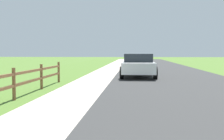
# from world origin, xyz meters

# --- Properties ---
(ground_plane) EXTENTS (120.00, 120.00, 0.00)m
(ground_plane) POSITION_xyz_m (0.00, 25.00, 0.00)
(ground_plane) COLOR #4B6E2A
(road_asphalt) EXTENTS (7.00, 66.00, 0.01)m
(road_asphalt) POSITION_xyz_m (3.50, 27.00, 0.00)
(road_asphalt) COLOR #2F2F2F
(road_asphalt) RESTS_ON ground
(curb_concrete) EXTENTS (6.00, 66.00, 0.01)m
(curb_concrete) POSITION_xyz_m (-3.00, 27.00, 0.00)
(curb_concrete) COLOR #BCAC9D
(curb_concrete) RESTS_ON ground
(grass_verge) EXTENTS (5.00, 66.00, 0.00)m
(grass_verge) POSITION_xyz_m (-4.50, 27.00, 0.01)
(grass_verge) COLOR #4B6E2A
(grass_verge) RESTS_ON ground
(parked_suv_white) EXTENTS (2.15, 4.87, 1.44)m
(parked_suv_white) POSITION_xyz_m (1.48, 16.52, 0.74)
(parked_suv_white) COLOR white
(parked_suv_white) RESTS_ON ground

